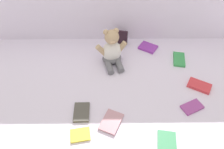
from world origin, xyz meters
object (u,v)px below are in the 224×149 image
book_case_2 (122,38)px  book_case_4 (167,141)px  book_case_6 (82,112)px  teddy_bear (112,51)px  book_case_3 (192,107)px  book_case_0 (199,86)px  book_case_1 (80,135)px  book_case_7 (148,47)px  book_case_5 (111,122)px  book_case_8 (179,59)px

book_case_2 → book_case_4: book_case_2 is taller
book_case_2 → book_case_6: size_ratio=0.95×
teddy_bear → book_case_3: size_ratio=2.15×
teddy_bear → book_case_2: (0.08, 0.19, -0.04)m
book_case_6 → book_case_0: bearing=-166.4°
book_case_1 → book_case_7: bearing=-41.1°
book_case_1 → book_case_3: book_case_3 is taller
book_case_4 → book_case_5: bearing=166.5°
book_case_3 → book_case_5: bearing=75.7°
book_case_8 → teddy_bear: bearing=11.8°
book_case_2 → book_case_4: 0.79m
book_case_3 → book_case_6: 0.60m
book_case_2 → book_case_6: (-0.24, -0.59, -0.05)m
book_case_2 → book_case_8: size_ratio=0.83×
book_case_2 → book_case_8: bearing=-13.6°
book_case_6 → book_case_8: bearing=-147.0°
book_case_6 → teddy_bear: bearing=-113.0°
book_case_2 → book_case_5: 0.66m
teddy_bear → book_case_0: size_ratio=1.91×
book_case_0 → book_case_8: (-0.07, 0.24, -0.00)m
book_case_7 → book_case_1: bearing=1.2°
book_case_0 → book_case_8: 0.25m
teddy_bear → book_case_1: (-0.16, -0.54, -0.09)m
teddy_bear → book_case_7: teddy_bear is taller
teddy_bear → book_case_3: (0.43, -0.38, -0.09)m
book_case_4 → book_case_6: bearing=167.2°
book_case_0 → book_case_2: 0.61m
book_case_1 → book_case_5: (0.15, 0.07, 0.00)m
teddy_bear → book_case_1: 0.56m
book_case_4 → book_case_0: bearing=62.7°
teddy_bear → book_case_7: bearing=14.9°
book_case_2 → book_case_8: book_case_2 is taller
book_case_7 → book_case_8: size_ratio=0.86×
book_case_6 → book_case_5: bearing=158.0°
teddy_bear → book_case_4: size_ratio=2.26×
book_case_8 → book_case_6: bearing=44.6°
book_case_1 → book_case_4: bearing=-104.8°
book_case_3 → book_case_7: (-0.17, 0.52, 0.00)m
book_case_0 → book_case_6: size_ratio=1.08×
teddy_bear → book_case_5: teddy_bear is taller
book_case_0 → book_case_5: (-0.52, -0.24, -0.00)m
book_case_6 → book_case_2: bearing=-113.0°
book_case_4 → book_case_7: book_case_7 is taller
book_case_1 → book_case_6: size_ratio=0.80×
book_case_6 → book_case_1: bearing=91.2°
book_case_2 → teddy_bear: bearing=-99.9°
book_case_1 → book_case_5: bearing=-74.4°
book_case_6 → book_case_7: book_case_7 is taller
teddy_bear → book_case_2: teddy_bear is taller
book_case_0 → book_case_3: (-0.08, -0.15, -0.00)m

